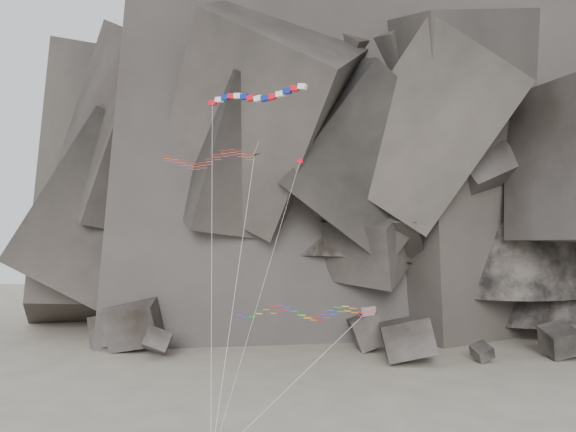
% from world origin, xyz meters
% --- Properties ---
extents(headland, '(110.00, 70.00, 84.00)m').
position_xyz_m(headland, '(0.00, 70.00, 42.00)').
color(headland, '#4B443D').
rests_on(headland, ground).
extents(boulder_field, '(75.06, 15.72, 8.97)m').
position_xyz_m(boulder_field, '(-11.98, 33.85, 2.43)').
color(boulder_field, '#47423F').
rests_on(boulder_field, ground).
extents(delta_kite, '(9.90, 12.19, 24.23)m').
position_xyz_m(delta_kite, '(-6.03, 3.31, 24.10)').
color(delta_kite, red).
rests_on(delta_kite, ground).
extents(banner_kite, '(9.68, 12.31, 28.53)m').
position_xyz_m(banner_kite, '(-1.02, 2.42, 29.24)').
color(banner_kite, red).
rests_on(banner_kite, ground).
extents(parafoil_kite, '(12.23, 8.99, 9.99)m').
position_xyz_m(parafoil_kite, '(3.02, 0.65, 10.77)').
color(parafoil_kite, gold).
rests_on(parafoil_kite, ground).
extents(pennant_kite, '(4.38, 12.16, 22.48)m').
position_xyz_m(pennant_kite, '(1.74, 1.19, 18.45)').
color(pennant_kite, red).
rests_on(pennant_kite, ground).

